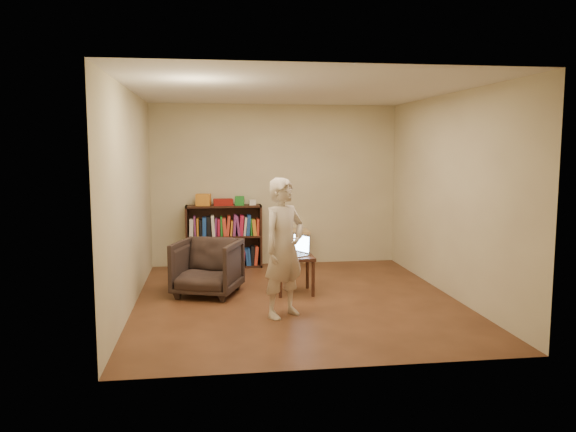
{
  "coord_description": "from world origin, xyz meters",
  "views": [
    {
      "loc": [
        -1.07,
        -6.83,
        1.91
      ],
      "look_at": [
        -0.06,
        0.35,
        1.02
      ],
      "focal_mm": 35.0,
      "sensor_mm": 36.0,
      "label": 1
    }
  ],
  "objects": [
    {
      "name": "stool",
      "position": [
        0.3,
        2.03,
        0.47
      ],
      "size": [
        0.4,
        0.4,
        0.58
      ],
      "color": "tan",
      "rests_on": "floor"
    },
    {
      "name": "person",
      "position": [
        -0.25,
        -0.67,
        0.79
      ],
      "size": [
        0.69,
        0.65,
        1.58
      ],
      "primitive_type": "imported",
      "rotation": [
        0.0,
        0.0,
        0.64
      ],
      "color": "beige",
      "rests_on": "floor"
    },
    {
      "name": "wall_back",
      "position": [
        0.0,
        2.25,
        1.3
      ],
      "size": [
        4.0,
        0.0,
        4.0
      ],
      "primitive_type": "plane",
      "rotation": [
        1.57,
        0.0,
        0.0
      ],
      "color": "beige",
      "rests_on": "floor"
    },
    {
      "name": "wall_right",
      "position": [
        2.0,
        0.0,
        1.3
      ],
      "size": [
        0.0,
        4.5,
        4.5
      ],
      "primitive_type": "plane",
      "rotation": [
        1.57,
        0.0,
        -1.57
      ],
      "color": "beige",
      "rests_on": "floor"
    },
    {
      "name": "red_cloth",
      "position": [
        -0.86,
        2.07,
        1.05
      ],
      "size": [
        0.31,
        0.23,
        0.1
      ],
      "primitive_type": "cube",
      "rotation": [
        0.0,
        0.0,
        0.03
      ],
      "color": "maroon",
      "rests_on": "bookshelf"
    },
    {
      "name": "side_table",
      "position": [
        0.02,
        0.33,
        0.42
      ],
      "size": [
        0.49,
        0.49,
        0.5
      ],
      "color": "black",
      "rests_on": "floor"
    },
    {
      "name": "bookshelf",
      "position": [
        -0.85,
        2.09,
        0.44
      ],
      "size": [
        1.2,
        0.3,
        1.0
      ],
      "color": "black",
      "rests_on": "floor"
    },
    {
      "name": "armchair",
      "position": [
        -1.11,
        0.39,
        0.36
      ],
      "size": [
        1.0,
        1.01,
        0.73
      ],
      "primitive_type": "imported",
      "rotation": [
        0.0,
        0.0,
        -0.35
      ],
      "color": "black",
      "rests_on": "floor"
    },
    {
      "name": "laptop",
      "position": [
        0.06,
        0.38,
        0.56
      ],
      "size": [
        0.41,
        0.44,
        0.27
      ],
      "rotation": [
        0.0,
        0.0,
        -1.06
      ],
      "color": "#AFAFB4",
      "rests_on": "side_table"
    },
    {
      "name": "ceiling",
      "position": [
        0.0,
        0.0,
        2.6
      ],
      "size": [
        4.5,
        4.5,
        0.0
      ],
      "primitive_type": "plane",
      "color": "silver",
      "rests_on": "wall_back"
    },
    {
      "name": "floor",
      "position": [
        0.0,
        0.0,
        0.0
      ],
      "size": [
        4.5,
        4.5,
        0.0
      ],
      "primitive_type": "plane",
      "color": "#422415",
      "rests_on": "ground"
    },
    {
      "name": "box_white",
      "position": [
        -0.39,
        2.06,
        1.04
      ],
      "size": [
        0.11,
        0.11,
        0.08
      ],
      "primitive_type": "cube",
      "rotation": [
        0.0,
        0.0,
        0.04
      ],
      "color": "silver",
      "rests_on": "bookshelf"
    },
    {
      "name": "box_green",
      "position": [
        -0.6,
        2.05,
        1.07
      ],
      "size": [
        0.16,
        0.16,
        0.14
      ],
      "primitive_type": "cube",
      "rotation": [
        0.0,
        0.0,
        -0.11
      ],
      "color": "#207927",
      "rests_on": "bookshelf"
    },
    {
      "name": "box_yellow",
      "position": [
        -1.17,
        2.08,
        1.09
      ],
      "size": [
        0.25,
        0.19,
        0.18
      ],
      "primitive_type": "cube",
      "rotation": [
        0.0,
        0.0,
        -0.15
      ],
      "color": "orange",
      "rests_on": "bookshelf"
    },
    {
      "name": "wall_left",
      "position": [
        -2.0,
        0.0,
        1.3
      ],
      "size": [
        0.0,
        4.5,
        4.5
      ],
      "primitive_type": "plane",
      "rotation": [
        1.57,
        0.0,
        1.57
      ],
      "color": "beige",
      "rests_on": "floor"
    }
  ]
}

